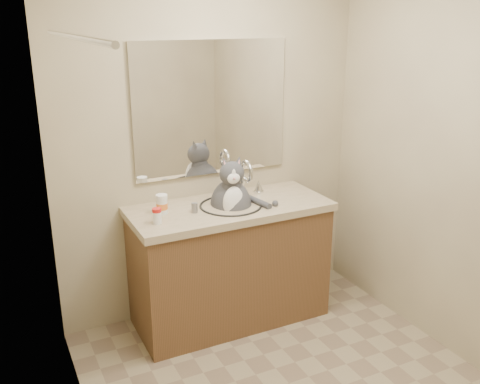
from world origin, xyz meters
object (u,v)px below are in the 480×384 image
(pill_bottle_orange, at_px, (162,205))
(grey_canister, at_px, (194,208))
(pill_bottle_redcap, at_px, (157,216))
(cat, at_px, (231,202))

(pill_bottle_orange, xyz_separation_m, grey_canister, (0.19, -0.07, -0.03))
(pill_bottle_orange, relative_size, grey_canister, 1.96)
(pill_bottle_redcap, xyz_separation_m, pill_bottle_orange, (0.08, 0.15, 0.01))
(cat, distance_m, pill_bottle_orange, 0.47)
(cat, relative_size, grey_canister, 8.50)
(cat, relative_size, pill_bottle_orange, 4.33)
(cat, xyz_separation_m, pill_bottle_orange, (-0.47, 0.04, 0.04))
(cat, relative_size, pill_bottle_redcap, 5.58)
(pill_bottle_orange, bearing_deg, grey_canister, -21.45)
(pill_bottle_orange, height_order, grey_canister, pill_bottle_orange)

